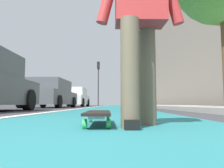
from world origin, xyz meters
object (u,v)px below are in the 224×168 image
Objects in this scene: skateboard at (98,114)px; parked_car_mid at (50,94)px; skater_person at (140,11)px; traffic_light at (98,76)px; parked_car_far at (75,98)px.

skateboard is 0.18× the size of parked_car_mid.
traffic_light is (21.91, 2.10, 2.31)m from skater_person.
parked_car_mid is at bearing 178.10° from parked_car_far.
traffic_light reaches higher than parked_car_far.
parked_car_far is (15.87, 3.15, 0.61)m from skateboard.
skateboard is 10.35m from parked_car_mid.
parked_car_far is 0.97× the size of traffic_light.
skater_person is at bearing -159.57° from parked_car_mid.
skateboard is 0.92m from skater_person.
parked_car_mid is 12.36m from traffic_light.
traffic_light is at bearing -7.60° from parked_car_mid.
skater_person is 16.40m from parked_car_far.
skateboard is 0.18× the size of traffic_light.
skater_person is (-0.15, -0.35, 0.84)m from skateboard.
parked_car_mid is 0.98× the size of traffic_light.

